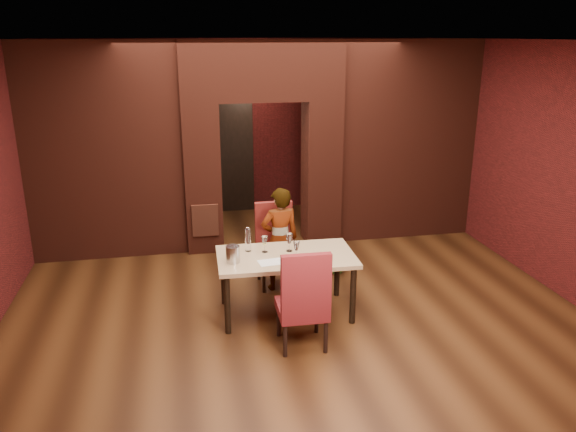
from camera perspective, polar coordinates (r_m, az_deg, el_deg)
The scene contains 24 objects.
floor at distance 7.41m, azimuth 0.01°, elevation -8.14°, with size 8.00×8.00×0.00m, color #452611.
ceiling at distance 6.65m, azimuth 0.01°, elevation 17.45°, with size 7.00×8.00×0.04m, color silver.
wall_back at distance 10.73m, azimuth -4.28°, elevation 9.02°, with size 7.00×0.04×3.20m, color maroon.
wall_front at distance 3.29m, azimuth 14.31°, elevation -12.91°, with size 7.00×0.04×3.20m, color maroon.
wall_right at distance 8.28m, azimuth 24.58°, elevation 4.76°, with size 0.04×8.00×3.20m, color maroon.
pillar_left at distance 8.79m, azimuth -8.70°, elevation 3.86°, with size 0.55×0.55×2.30m, color maroon.
pillar_right at distance 9.07m, azimuth 3.40°, elevation 4.48°, with size 0.55×0.55×2.30m, color maroon.
lintel at distance 8.64m, azimuth -2.71°, elevation 14.56°, with size 2.45×0.55×0.90m, color maroon.
wing_wall_left at distance 8.74m, azimuth -18.17°, elevation 6.13°, with size 2.27×0.35×3.20m, color maroon.
wing_wall_right at distance 9.43m, azimuth 11.85°, elevation 7.45°, with size 2.27×0.35×3.20m, color maroon.
vent_panel at distance 8.67m, azimuth -8.41°, elevation -0.45°, with size 0.40×0.03×0.50m, color #A44B2F.
rear_door at distance 10.73m, azimuth -6.30°, elevation 5.97°, with size 0.90×0.08×2.10m, color black.
rear_door_frame at distance 10.69m, azimuth -6.28°, elevation 5.93°, with size 1.02×0.04×2.22m, color black.
dining_table at distance 6.83m, azimuth -0.21°, elevation -6.95°, with size 1.63×0.92×0.76m, color #A4805F.
chair_far at distance 7.53m, azimuth -1.16°, elevation -3.08°, with size 0.51×0.51×1.12m, color maroon.
chair_near at distance 6.09m, azimuth 1.41°, elevation -8.19°, with size 0.52×0.52×1.15m, color maroon.
person_seated at distance 7.37m, azimuth -0.83°, elevation -2.37°, with size 0.51×0.33×1.40m, color white.
wine_glass_a at distance 6.74m, azimuth -2.39°, elevation -2.89°, with size 0.08×0.08×0.20m, color white, non-canonical shape.
wine_glass_b at distance 6.76m, azimuth 0.12°, elevation -2.71°, with size 0.09×0.09×0.22m, color white, non-canonical shape.
wine_glass_c at distance 6.57m, azimuth 0.86°, elevation -3.45°, with size 0.08×0.08×0.20m, color white, non-canonical shape.
tasting_sheet at distance 6.47m, azimuth -1.77°, elevation -4.72°, with size 0.28×0.20×0.00m, color silver.
wine_bucket at distance 6.47m, azimuth -5.62°, elevation -3.89°, with size 0.16×0.16×0.20m, color #ABABB1.
water_bottle at distance 6.77m, azimuth -4.09°, elevation -2.37°, with size 0.07×0.07×0.30m, color white.
potted_plant at distance 8.07m, azimuth 5.04°, elevation -4.44°, with size 0.35×0.30×0.39m, color #336625.
Camera 1 is at (-1.32, -6.52, 3.26)m, focal length 35.00 mm.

